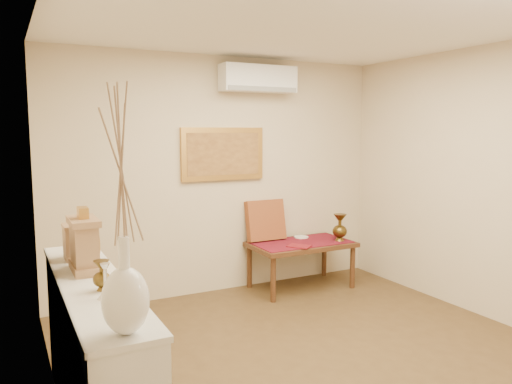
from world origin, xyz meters
TOP-DOWN VIEW (x-y plane):
  - floor at (0.00, 0.00)m, footprint 4.50×4.50m
  - ceiling at (0.00, 0.00)m, footprint 4.50×4.50m
  - wall_back at (0.00, 2.25)m, footprint 4.00×0.02m
  - wall_left at (-2.00, 0.00)m, footprint 0.02×4.50m
  - white_vase at (-1.82, -0.89)m, footprint 0.21×0.21m
  - candlestick at (-1.81, -0.38)m, footprint 0.09×0.09m
  - brass_urn_small at (-1.80, -0.22)m, footprint 0.10×0.10m
  - table_cloth at (0.85, 1.88)m, footprint 1.14×0.59m
  - brass_urn_tall at (1.30, 1.73)m, footprint 0.17×0.17m
  - plate at (0.98, 2.08)m, footprint 0.18×0.18m
  - menu at (0.70, 1.68)m, footprint 0.29×0.31m
  - cushion at (0.52, 2.16)m, footprint 0.48×0.20m
  - display_ledge at (-1.82, 0.00)m, footprint 0.37×2.02m
  - mantel_clock at (-1.82, 0.22)m, footprint 0.17×0.36m
  - wooden_chest at (-1.83, 0.57)m, footprint 0.16×0.21m
  - low_table at (0.85, 1.88)m, footprint 1.20×0.70m
  - painting at (0.00, 2.22)m, footprint 1.00×0.06m
  - ac_unit at (0.40, 2.12)m, footprint 0.90×0.25m

SIDE VIEW (x-z plane):
  - floor at x=0.00m, z-range 0.00..0.00m
  - low_table at x=0.85m, z-range 0.21..0.76m
  - display_ledge at x=-1.82m, z-range 0.00..0.98m
  - table_cloth at x=0.85m, z-range 0.55..0.56m
  - plate at x=0.98m, z-range 0.56..0.57m
  - menu at x=0.70m, z-range 0.56..0.57m
  - brass_urn_tall at x=1.30m, z-range 0.56..0.95m
  - cushion at x=0.52m, z-range 0.55..1.05m
  - candlestick at x=-1.81m, z-range 0.98..1.17m
  - brass_urn_small at x=-1.80m, z-range 0.98..1.20m
  - wooden_chest at x=-1.83m, z-range 0.98..1.22m
  - mantel_clock at x=-1.82m, z-range 0.95..1.36m
  - wall_back at x=0.00m, z-range 0.00..2.70m
  - wall_left at x=-2.00m, z-range 0.00..2.70m
  - white_vase at x=-1.82m, z-range 0.98..2.07m
  - painting at x=0.00m, z-range 1.30..1.90m
  - ac_unit at x=0.40m, z-range 2.30..2.60m
  - ceiling at x=0.00m, z-range 2.70..2.70m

